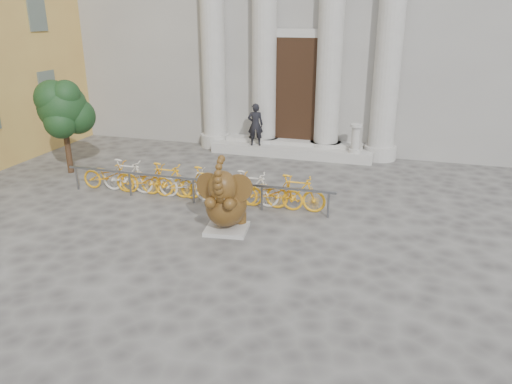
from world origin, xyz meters
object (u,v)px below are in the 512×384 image
(tree, at_px, (63,109))
(pedestrian, at_px, (255,125))
(elephant_statue, at_px, (226,203))
(bike_rack, at_px, (196,183))

(tree, distance_m, pedestrian, 6.63)
(elephant_statue, height_order, pedestrian, elephant_statue)
(bike_rack, bearing_deg, elephant_statue, -49.44)
(bike_rack, relative_size, tree, 2.60)
(tree, height_order, pedestrian, tree)
(bike_rack, bearing_deg, tree, 167.41)
(bike_rack, height_order, pedestrian, pedestrian)
(elephant_statue, height_order, bike_rack, elephant_statue)
(bike_rack, distance_m, pedestrian, 5.07)
(elephant_statue, xyz_separation_m, pedestrian, (-1.32, 6.85, 0.41))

